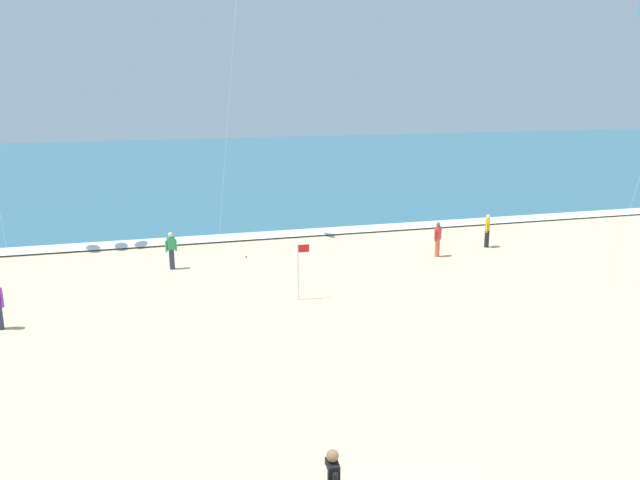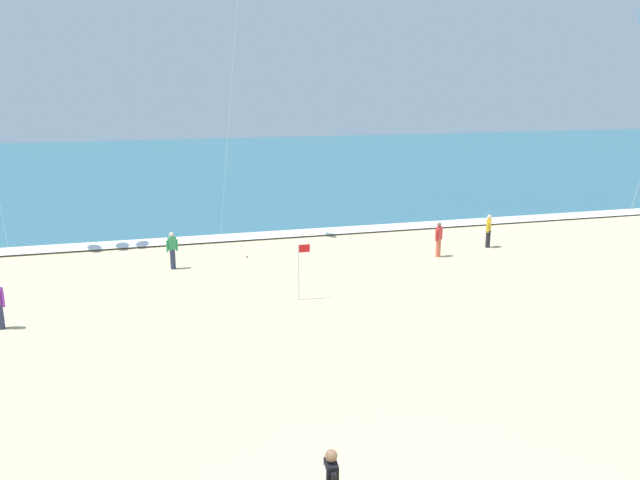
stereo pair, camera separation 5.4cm
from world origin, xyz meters
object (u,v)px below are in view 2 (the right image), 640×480
Objects in this scene: bystander_green_top at (172,250)px; bystander_yellow_top at (488,231)px; lifeguard_flag at (300,266)px; bystander_red_top at (439,239)px.

bystander_green_top is 1.00× the size of bystander_yellow_top.
bystander_yellow_top is at bearing 25.16° from lifeguard_flag.
lifeguard_flag is (-7.39, -4.00, 0.45)m from bystander_red_top.
lifeguard_flag is at bearing -151.59° from bystander_red_top.
lifeguard_flag is at bearing -51.08° from bystander_green_top.
bystander_green_top is 11.69m from bystander_red_top.
bystander_red_top is (11.62, -1.23, 0.00)m from bystander_green_top.
bystander_green_top and bystander_red_top have the same top height.
bystander_green_top is 6.74m from lifeguard_flag.
lifeguard_flag is at bearing -154.84° from bystander_yellow_top.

